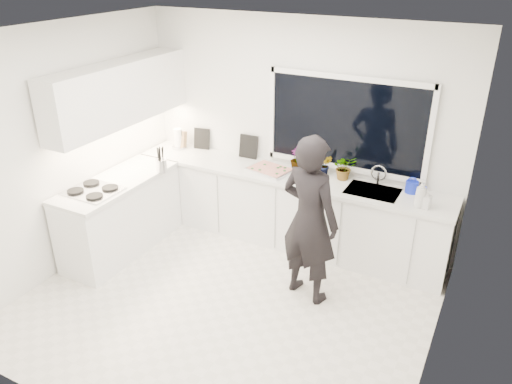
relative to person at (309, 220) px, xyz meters
The scene contains 25 objects.
floor 1.25m from the person, 140.78° to the right, with size 4.00×3.50×0.02m, color beige.
wall_back 1.46m from the person, 118.71° to the left, with size 4.00×0.02×2.70m, color white.
wall_left 2.77m from the person, 168.52° to the right, with size 0.02×3.50×2.70m, color white.
wall_right 1.52m from the person, 22.03° to the right, with size 0.02×3.50×2.70m, color white.
ceiling 2.01m from the person, 140.78° to the right, with size 4.00×3.50×0.02m, color white.
window 1.35m from the person, 93.21° to the left, with size 1.80×0.02×1.00m, color black.
base_cabinets_back 1.21m from the person, 126.32° to the left, with size 3.92×0.58×0.88m, color white.
base_cabinets_left 2.39m from the person, behind, with size 0.58×1.60×0.88m, color white.
countertop_back 1.12m from the person, 126.63° to the left, with size 3.94×0.62×0.04m, color silver.
countertop_left 2.34m from the person, behind, with size 0.62×1.60×0.04m, color silver.
upper_cabinets 2.64m from the person, behind, with size 0.34×2.10×0.70m, color white.
sink 0.98m from the person, 67.05° to the left, with size 0.58×0.42×0.14m, color silver.
faucet 1.18m from the person, 70.87° to the left, with size 0.03×0.03×0.22m, color silver.
stovetop 2.42m from the person, 167.01° to the right, with size 0.56×0.48×0.03m, color black.
person is the anchor object (origin of this frame).
pizza_tray 1.24m from the person, 134.86° to the left, with size 0.50×0.37×0.03m, color silver.
pizza 1.24m from the person, 134.86° to the left, with size 0.46×0.33×0.01m, color #AD1917.
watering_can 1.32m from the person, 54.20° to the left, with size 0.14×0.14×0.13m, color #1629D0.
paper_towel_roll 2.52m from the person, 156.45° to the left, with size 0.11×0.11×0.26m, color white.
knife_block 2.53m from the person, 155.49° to the left, with size 0.13×0.10×0.22m, color olive.
utensil_crock 2.04m from the person, behind, with size 0.13×0.13×0.16m, color silver.
picture_frame_large 2.33m from the person, 150.47° to the left, with size 0.22×0.02×0.28m, color black.
picture_frame_small 1.75m from the person, 138.87° to the left, with size 0.25×0.02×0.30m, color black.
herb_plants 1.10m from the person, 100.47° to the left, with size 0.88×0.33×0.30m.
soap_bottles 1.21m from the person, 39.03° to the left, with size 0.18×0.13×0.30m.
Camera 1 is at (2.22, -3.57, 3.30)m, focal length 35.00 mm.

